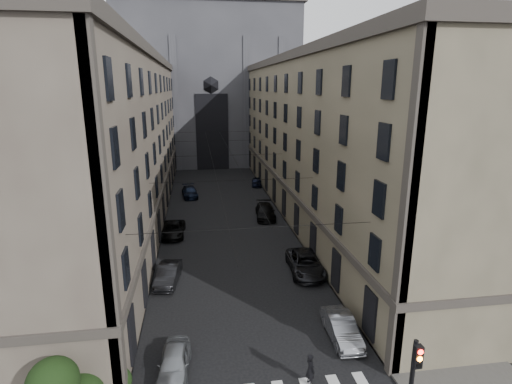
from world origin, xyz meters
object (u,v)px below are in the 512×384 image
car_right_midnear (306,264)px  car_right_far (257,182)px  car_left_near (174,362)px  car_left_midfar (173,229)px  car_right_midfar (265,211)px  gothic_tower (208,74)px  car_left_midnear (168,274)px  traffic_light_right (413,381)px  pedestrian (310,369)px  car_left_far (190,192)px  car_right_near (342,328)px

car_right_midnear → car_right_far: size_ratio=1.54×
car_left_near → car_left_midfar: (-1.12, 21.38, -0.00)m
car_left_near → car_right_midfar: (9.50, 25.76, 0.09)m
gothic_tower → car_left_midnear: gothic_tower is taller
traffic_light_right → car_left_midnear: size_ratio=1.16×
car_left_midnear → car_left_midfar: size_ratio=0.89×
traffic_light_right → car_right_midnear: size_ratio=0.90×
gothic_tower → pedestrian: size_ratio=32.09×
gothic_tower → car_right_midnear: (5.72, -56.06, -16.99)m
car_left_midfar → car_right_midnear: size_ratio=0.87×
traffic_light_right → car_left_midfar: 29.83m
car_left_midnear → car_right_midnear: (11.36, 0.15, 0.07)m
car_left_midfar → car_right_midfar: size_ratio=0.93×
car_right_far → pedestrian: (-3.74, -43.57, 0.26)m
car_left_near → car_right_midnear: 15.05m
car_left_far → car_right_near: 36.30m
pedestrian → car_right_midfar: bearing=-21.5°
car_left_midnear → car_right_near: 14.37m
car_left_near → pedestrian: pedestrian is taller
car_right_near → car_left_near: bearing=-169.3°
car_left_midfar → car_right_midfar: 11.50m
car_right_far → car_right_midnear: bearing=-83.7°
car_right_near → car_right_midnear: bearing=90.0°
car_left_midfar → pedestrian: size_ratio=2.79×
car_right_midfar → car_right_far: bearing=90.5°
car_left_midnear → car_right_midnear: bearing=8.3°
car_left_near → car_left_midnear: bearing=99.4°
car_right_midnear → car_right_midfar: (-0.88, 14.86, -0.02)m
car_left_far → car_right_midfar: 14.14m
car_left_far → car_right_far: size_ratio=1.31×
traffic_light_right → car_left_near: size_ratio=1.26×
car_right_far → traffic_light_right: bearing=-83.5°
car_left_near → pedestrian: (7.12, -1.88, 0.20)m
car_left_midnear → car_left_far: car_left_midnear is taller
traffic_light_right → car_left_near: bearing=149.3°
traffic_light_right → car_left_far: (-9.80, 42.71, -2.57)m
car_right_midnear → car_left_midfar: bearing=141.2°
car_right_near → car_left_far: bearing=107.0°
car_left_midfar → car_right_far: bearing=61.9°
car_left_midnear → car_left_far: (1.44, 25.88, -0.02)m
car_left_near → car_left_midfar: size_ratio=0.82×
car_left_near → car_left_midfar: car_left_near is taller
gothic_tower → car_right_midnear: bearing=-84.2°
car_left_far → car_right_far: (10.40, 5.06, -0.07)m
car_right_far → pedestrian: bearing=-87.7°
car_right_midnear → pedestrian: 13.19m
car_left_midfar → car_left_far: car_left_far is taller
pedestrian → car_right_midnear: bearing=-30.9°
car_left_midnear → car_left_midfar: bearing=98.3°
gothic_tower → car_right_midfar: (4.84, -41.20, -17.01)m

